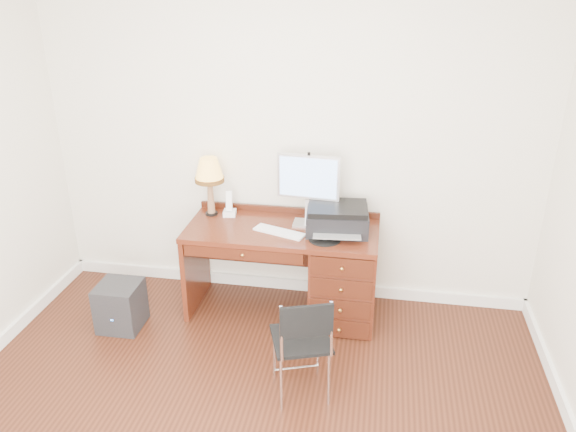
% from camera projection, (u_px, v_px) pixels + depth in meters
% --- Properties ---
extents(room_shell, '(4.00, 4.00, 4.00)m').
position_uv_depth(room_shell, '(263.00, 363.00, 3.97)').
color(room_shell, silver).
rests_on(room_shell, ground).
extents(desk, '(1.50, 0.67, 0.75)m').
position_uv_depth(desk, '(322.00, 269.00, 4.47)').
color(desk, '#542011').
rests_on(desk, ground).
extents(monitor, '(0.49, 0.17, 0.56)m').
position_uv_depth(monitor, '(308.00, 181.00, 4.33)').
color(monitor, silver).
rests_on(monitor, desk).
extents(keyboard, '(0.42, 0.24, 0.02)m').
position_uv_depth(keyboard, '(279.00, 232.00, 4.30)').
color(keyboard, white).
rests_on(keyboard, desk).
extents(mouse_pad, '(0.24, 0.24, 0.05)m').
position_uv_depth(mouse_pad, '(325.00, 238.00, 4.19)').
color(mouse_pad, black).
rests_on(mouse_pad, desk).
extents(printer, '(0.50, 0.40, 0.21)m').
position_uv_depth(printer, '(337.00, 218.00, 4.30)').
color(printer, black).
rests_on(printer, desk).
extents(leg_lamp, '(0.24, 0.24, 0.49)m').
position_uv_depth(leg_lamp, '(209.00, 174.00, 4.48)').
color(leg_lamp, black).
rests_on(leg_lamp, desk).
extents(phone, '(0.11, 0.11, 0.21)m').
position_uv_depth(phone, '(230.00, 208.00, 4.58)').
color(phone, white).
rests_on(phone, desk).
extents(pen_cup, '(0.09, 0.09, 0.11)m').
position_uv_depth(pen_cup, '(328.00, 218.00, 4.42)').
color(pen_cup, black).
rests_on(pen_cup, desk).
extents(chair, '(0.46, 0.47, 0.77)m').
position_uv_depth(chair, '(300.00, 337.00, 3.56)').
color(chair, black).
rests_on(chair, ground).
extents(equipment_box, '(0.32, 0.32, 0.37)m').
position_uv_depth(equipment_box, '(121.00, 306.00, 4.40)').
color(equipment_box, black).
rests_on(equipment_box, ground).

